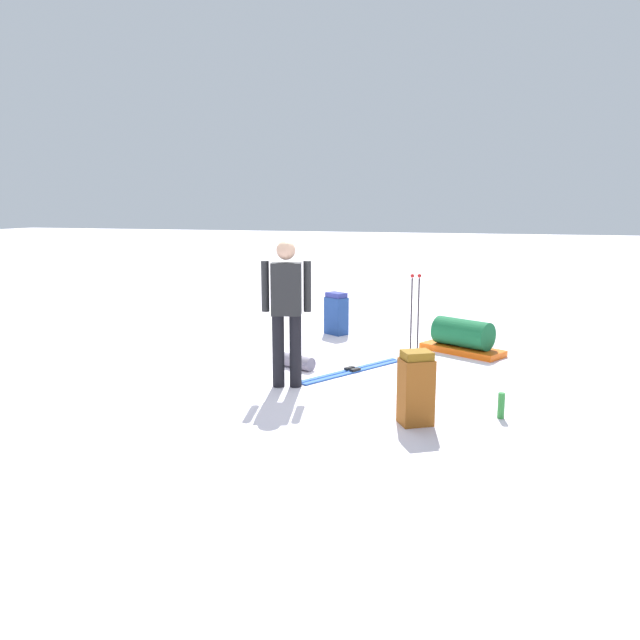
{
  "coord_description": "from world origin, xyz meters",
  "views": [
    {
      "loc": [
        -2.23,
        7.19,
        2.1
      ],
      "look_at": [
        0.0,
        0.0,
        0.7
      ],
      "focal_mm": 35.06,
      "sensor_mm": 36.0,
      "label": 1
    }
  ],
  "objects_px": {
    "ski_pair_near": "(352,371)",
    "backpack_large_dark": "(416,388)",
    "skier_standing": "(286,306)",
    "thermos_bottle": "(501,406)",
    "sleeping_mat_rolled": "(296,361)",
    "backpack_bright": "(336,314)",
    "ski_poles_planted_near": "(415,315)",
    "gear_sled": "(463,337)"
  },
  "relations": [
    {
      "from": "ski_pair_near",
      "to": "ski_poles_planted_near",
      "type": "xyz_separation_m",
      "value": [
        -0.71,
        -0.47,
        0.67
      ]
    },
    {
      "from": "skier_standing",
      "to": "ski_poles_planted_near",
      "type": "height_order",
      "value": "skier_standing"
    },
    {
      "from": "skier_standing",
      "to": "ski_poles_planted_near",
      "type": "distance_m",
      "value": 1.86
    },
    {
      "from": "ski_pair_near",
      "to": "backpack_large_dark",
      "type": "xyz_separation_m",
      "value": [
        -1.06,
        1.69,
        0.34
      ]
    },
    {
      "from": "ski_pair_near",
      "to": "sleeping_mat_rolled",
      "type": "height_order",
      "value": "sleeping_mat_rolled"
    },
    {
      "from": "skier_standing",
      "to": "ski_pair_near",
      "type": "relative_size",
      "value": 1.07
    },
    {
      "from": "skier_standing",
      "to": "backpack_bright",
      "type": "height_order",
      "value": "skier_standing"
    },
    {
      "from": "ski_poles_planted_near",
      "to": "thermos_bottle",
      "type": "xyz_separation_m",
      "value": [
        -1.14,
        1.75,
        -0.55
      ]
    },
    {
      "from": "gear_sled",
      "to": "sleeping_mat_rolled",
      "type": "distance_m",
      "value": 2.51
    },
    {
      "from": "gear_sled",
      "to": "ski_pair_near",
      "type": "bearing_deg",
      "value": 49.4
    },
    {
      "from": "backpack_bright",
      "to": "ski_poles_planted_near",
      "type": "bearing_deg",
      "value": 131.91
    },
    {
      "from": "skier_standing",
      "to": "ski_poles_planted_near",
      "type": "bearing_deg",
      "value": -133.57
    },
    {
      "from": "backpack_large_dark",
      "to": "gear_sled",
      "type": "xyz_separation_m",
      "value": [
        -0.2,
        -3.15,
        -0.13
      ]
    },
    {
      "from": "backpack_large_dark",
      "to": "backpack_bright",
      "type": "bearing_deg",
      "value": -63.98
    },
    {
      "from": "ski_pair_near",
      "to": "gear_sled",
      "type": "bearing_deg",
      "value": -130.6
    },
    {
      "from": "backpack_bright",
      "to": "gear_sled",
      "type": "distance_m",
      "value": 2.21
    },
    {
      "from": "ski_poles_planted_near",
      "to": "sleeping_mat_rolled",
      "type": "relative_size",
      "value": 2.22
    },
    {
      "from": "skier_standing",
      "to": "thermos_bottle",
      "type": "height_order",
      "value": "skier_standing"
    },
    {
      "from": "sleeping_mat_rolled",
      "to": "thermos_bottle",
      "type": "height_order",
      "value": "thermos_bottle"
    },
    {
      "from": "gear_sled",
      "to": "thermos_bottle",
      "type": "distance_m",
      "value": 2.8
    },
    {
      "from": "skier_standing",
      "to": "sleeping_mat_rolled",
      "type": "height_order",
      "value": "skier_standing"
    },
    {
      "from": "backpack_large_dark",
      "to": "sleeping_mat_rolled",
      "type": "bearing_deg",
      "value": -42.14
    },
    {
      "from": "backpack_large_dark",
      "to": "thermos_bottle",
      "type": "bearing_deg",
      "value": -152.48
    },
    {
      "from": "skier_standing",
      "to": "sleeping_mat_rolled",
      "type": "distance_m",
      "value": 1.2
    },
    {
      "from": "skier_standing",
      "to": "thermos_bottle",
      "type": "relative_size",
      "value": 6.54
    },
    {
      "from": "backpack_bright",
      "to": "sleeping_mat_rolled",
      "type": "bearing_deg",
      "value": 92.11
    },
    {
      "from": "skier_standing",
      "to": "backpack_bright",
      "type": "distance_m",
      "value": 3.12
    },
    {
      "from": "backpack_large_dark",
      "to": "ski_poles_planted_near",
      "type": "relative_size",
      "value": 0.59
    },
    {
      "from": "ski_pair_near",
      "to": "ski_poles_planted_near",
      "type": "bearing_deg",
      "value": -146.27
    },
    {
      "from": "gear_sled",
      "to": "sleeping_mat_rolled",
      "type": "height_order",
      "value": "gear_sled"
    },
    {
      "from": "backpack_bright",
      "to": "ski_poles_planted_near",
      "type": "relative_size",
      "value": 0.56
    },
    {
      "from": "ski_pair_near",
      "to": "backpack_bright",
      "type": "height_order",
      "value": "backpack_bright"
    },
    {
      "from": "ski_pair_near",
      "to": "ski_poles_planted_near",
      "type": "relative_size",
      "value": 1.29
    },
    {
      "from": "backpack_bright",
      "to": "ski_pair_near",
      "type": "bearing_deg",
      "value": 110.84
    },
    {
      "from": "backpack_bright",
      "to": "backpack_large_dark",
      "type": "bearing_deg",
      "value": 116.02
    },
    {
      "from": "skier_standing",
      "to": "backpack_large_dark",
      "type": "xyz_separation_m",
      "value": [
        -1.62,
        0.82,
        -0.6
      ]
    },
    {
      "from": "skier_standing",
      "to": "thermos_bottle",
      "type": "distance_m",
      "value": 2.58
    },
    {
      "from": "backpack_bright",
      "to": "sleeping_mat_rolled",
      "type": "relative_size",
      "value": 1.25
    },
    {
      "from": "ski_pair_near",
      "to": "thermos_bottle",
      "type": "xyz_separation_m",
      "value": [
        -1.85,
        1.27,
        0.12
      ]
    },
    {
      "from": "gear_sled",
      "to": "sleeping_mat_rolled",
      "type": "xyz_separation_m",
      "value": [
        2.0,
        1.51,
        -0.13
      ]
    },
    {
      "from": "ski_pair_near",
      "to": "gear_sled",
      "type": "height_order",
      "value": "gear_sled"
    },
    {
      "from": "ski_poles_planted_near",
      "to": "skier_standing",
      "type": "bearing_deg",
      "value": 46.43
    }
  ]
}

